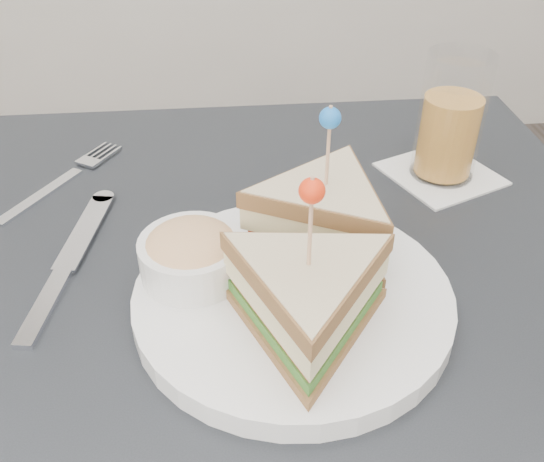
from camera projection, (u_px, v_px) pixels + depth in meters
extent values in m
cube|color=black|center=(263.00, 290.00, 0.60)|extent=(0.80, 0.80, 0.03)
cylinder|color=black|center=(53.00, 329.00, 1.08)|extent=(0.04, 0.04, 0.72)
cylinder|color=black|center=(436.00, 303.00, 1.13)|extent=(0.04, 0.04, 0.72)
cylinder|color=white|center=(293.00, 301.00, 0.55)|extent=(0.38, 0.38, 0.02)
cylinder|color=white|center=(293.00, 292.00, 0.55)|extent=(0.38, 0.38, 0.01)
cylinder|color=tan|center=(310.00, 230.00, 0.44)|extent=(0.00, 0.00, 0.09)
sphere|color=#FE3310|center=(312.00, 191.00, 0.42)|extent=(0.03, 0.03, 0.02)
cylinder|color=tan|center=(328.00, 153.00, 0.54)|extent=(0.00, 0.00, 0.09)
sphere|color=blue|center=(330.00, 118.00, 0.52)|extent=(0.03, 0.03, 0.02)
cylinder|color=white|center=(192.00, 260.00, 0.55)|extent=(0.13, 0.13, 0.04)
ellipsoid|color=#E0B772|center=(191.00, 247.00, 0.55)|extent=(0.11, 0.11, 0.04)
cube|color=silver|center=(40.00, 196.00, 0.71)|extent=(0.08, 0.12, 0.00)
cube|color=silver|center=(89.00, 162.00, 0.77)|extent=(0.03, 0.03, 0.00)
cube|color=silver|center=(46.00, 303.00, 0.56)|extent=(0.04, 0.11, 0.01)
cube|color=silver|center=(85.00, 231.00, 0.65)|extent=(0.05, 0.14, 0.00)
cylinder|color=silver|center=(103.00, 197.00, 0.70)|extent=(0.03, 0.03, 0.00)
cube|color=white|center=(440.00, 174.00, 0.75)|extent=(0.16, 0.16, 0.00)
cylinder|color=#C68638|center=(448.00, 135.00, 0.72)|extent=(0.09, 0.09, 0.10)
cylinder|color=white|center=(451.00, 117.00, 0.70)|extent=(0.10, 0.10, 0.15)
cube|color=white|center=(456.00, 97.00, 0.70)|extent=(0.03, 0.03, 0.02)
cube|color=white|center=(449.00, 108.00, 0.69)|extent=(0.02, 0.02, 0.02)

